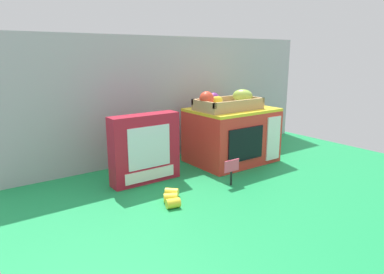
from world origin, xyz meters
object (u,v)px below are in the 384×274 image
Objects in this scene: toy_microwave at (232,135)px; cookie_set_box at (145,149)px; price_sign at (232,168)px; loose_toy_banana at (172,198)px; food_groups_crate at (227,103)px.

toy_microwave is 0.45m from cookie_set_box.
loose_toy_banana is at bearing 179.58° from price_sign.
loose_toy_banana is (-0.27, 0.00, -0.05)m from price_sign.
loose_toy_banana is (-0.03, -0.22, -0.12)m from cookie_set_box.
cookie_set_box is 2.20× the size of loose_toy_banana.
toy_microwave reaches higher than loose_toy_banana.
price_sign is at bearing -132.07° from toy_microwave.
food_groups_crate is at bearing 53.25° from price_sign.
food_groups_crate is at bearing 26.97° from loose_toy_banana.
toy_microwave is 0.54m from loose_toy_banana.
price_sign is at bearing -43.13° from cookie_set_box.
food_groups_crate is 0.35m from price_sign.
cookie_set_box is at bearing 83.58° from loose_toy_banana.
price_sign is 0.80× the size of loose_toy_banana.
food_groups_crate is 0.55m from loose_toy_banana.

